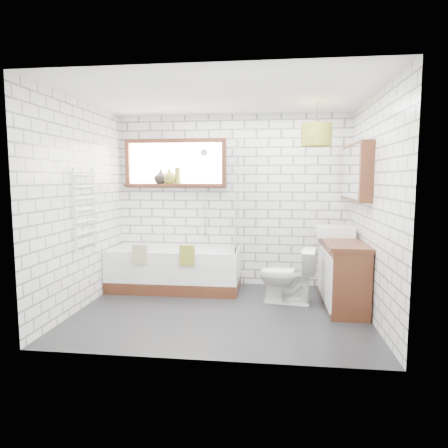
# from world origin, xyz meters

# --- Properties ---
(floor) EXTENTS (3.40, 2.60, 0.01)m
(floor) POSITION_xyz_m (0.00, 0.00, -0.01)
(floor) COLOR black
(floor) RESTS_ON ground
(ceiling) EXTENTS (3.40, 2.60, 0.01)m
(ceiling) POSITION_xyz_m (0.00, 0.00, 2.50)
(ceiling) COLOR white
(ceiling) RESTS_ON ground
(wall_back) EXTENTS (3.40, 0.01, 2.50)m
(wall_back) POSITION_xyz_m (0.00, 1.30, 1.25)
(wall_back) COLOR white
(wall_back) RESTS_ON ground
(wall_front) EXTENTS (3.40, 0.01, 2.50)m
(wall_front) POSITION_xyz_m (0.00, -1.30, 1.25)
(wall_front) COLOR white
(wall_front) RESTS_ON ground
(wall_left) EXTENTS (0.01, 2.60, 2.50)m
(wall_left) POSITION_xyz_m (-1.70, 0.00, 1.25)
(wall_left) COLOR white
(wall_left) RESTS_ON ground
(wall_right) EXTENTS (0.01, 2.60, 2.50)m
(wall_right) POSITION_xyz_m (1.70, 0.00, 1.25)
(wall_right) COLOR white
(wall_right) RESTS_ON ground
(window) EXTENTS (1.52, 0.16, 0.68)m
(window) POSITION_xyz_m (-0.85, 1.26, 1.80)
(window) COLOR #3C1C10
(window) RESTS_ON wall_back
(towel_radiator) EXTENTS (0.06, 0.52, 1.00)m
(towel_radiator) POSITION_xyz_m (-1.66, 0.00, 1.20)
(towel_radiator) COLOR white
(towel_radiator) RESTS_ON wall_left
(mirror_cabinet) EXTENTS (0.16, 1.20, 0.70)m
(mirror_cabinet) POSITION_xyz_m (1.62, 0.60, 1.65)
(mirror_cabinet) COLOR #3C1C10
(mirror_cabinet) RESTS_ON wall_right
(shower_riser) EXTENTS (0.02, 0.02, 1.30)m
(shower_riser) POSITION_xyz_m (-0.40, 1.26, 1.35)
(shower_riser) COLOR silver
(shower_riser) RESTS_ON wall_back
(bathtub) EXTENTS (1.83, 0.81, 0.59)m
(bathtub) POSITION_xyz_m (-0.78, 0.90, 0.30)
(bathtub) COLOR white
(bathtub) RESTS_ON floor
(shower_screen) EXTENTS (0.02, 0.72, 1.50)m
(shower_screen) POSITION_xyz_m (0.12, 0.90, 1.34)
(shower_screen) COLOR white
(shower_screen) RESTS_ON bathtub
(towel_green) EXTENTS (0.20, 0.05, 0.27)m
(towel_green) POSITION_xyz_m (-0.51, 0.49, 0.57)
(towel_green) COLOR olive
(towel_green) RESTS_ON bathtub
(towel_beige) EXTENTS (0.20, 0.05, 0.26)m
(towel_beige) POSITION_xyz_m (-1.16, 0.49, 0.57)
(towel_beige) COLOR tan
(towel_beige) RESTS_ON bathtub
(vanity) EXTENTS (0.46, 1.43, 0.82)m
(vanity) POSITION_xyz_m (1.47, 0.50, 0.41)
(vanity) COLOR #3C1C10
(vanity) RESTS_ON floor
(basin) EXTENTS (0.47, 0.41, 0.14)m
(basin) POSITION_xyz_m (1.41, 0.77, 0.89)
(basin) COLOR white
(basin) RESTS_ON vanity
(tap) EXTENTS (0.04, 0.04, 0.16)m
(tap) POSITION_xyz_m (1.57, 0.77, 0.95)
(tap) COLOR silver
(tap) RESTS_ON vanity
(toilet) EXTENTS (0.51, 0.76, 0.72)m
(toilet) POSITION_xyz_m (0.79, 0.43, 0.36)
(toilet) COLOR white
(toilet) RESTS_ON floor
(vase_olive) EXTENTS (0.25, 0.25, 0.22)m
(vase_olive) POSITION_xyz_m (-0.93, 1.23, 1.59)
(vase_olive) COLOR olive
(vase_olive) RESTS_ON window
(vase_dark) EXTENTS (0.27, 0.27, 0.21)m
(vase_dark) POSITION_xyz_m (-1.06, 1.23, 1.59)
(vase_dark) COLOR black
(vase_dark) RESTS_ON window
(bottle) EXTENTS (0.08, 0.08, 0.24)m
(bottle) POSITION_xyz_m (-0.81, 1.23, 1.60)
(bottle) COLOR olive
(bottle) RESTS_ON window
(pendant) EXTENTS (0.37, 0.37, 0.27)m
(pendant) POSITION_xyz_m (1.11, 0.46, 2.10)
(pendant) COLOR olive
(pendant) RESTS_ON ceiling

